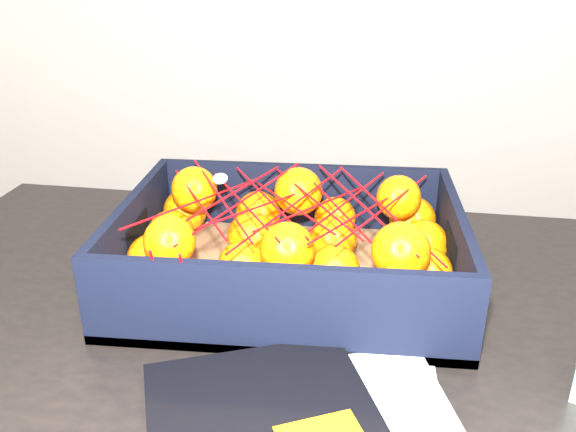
# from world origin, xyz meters

# --- Properties ---
(table) EXTENTS (1.25, 0.87, 0.75)m
(table) POSITION_xyz_m (-0.01, 0.21, 0.65)
(table) COLOR black
(table) RESTS_ON ground
(produce_crate) EXTENTS (0.43, 0.32, 0.11)m
(produce_crate) POSITION_xyz_m (-0.05, 0.34, 0.78)
(produce_crate) COLOR olive
(produce_crate) RESTS_ON table
(clementine_heap) EXTENTS (0.42, 0.31, 0.12)m
(clementine_heap) POSITION_xyz_m (-0.05, 0.34, 0.81)
(clementine_heap) COLOR orange
(clementine_heap) RESTS_ON produce_crate
(mesh_net) EXTENTS (0.36, 0.29, 0.09)m
(mesh_net) POSITION_xyz_m (-0.05, 0.33, 0.86)
(mesh_net) COLOR red
(mesh_net) RESTS_ON clementine_heap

